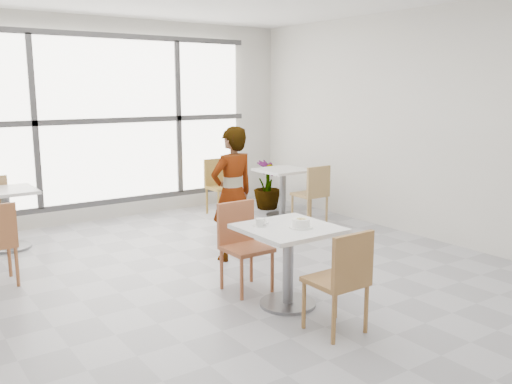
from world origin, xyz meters
TOP-DOWN VIEW (x-y plane):
  - floor at (0.00, 0.00)m, footprint 7.00×7.00m
  - wall_back at (0.00, 3.50)m, footprint 6.00×0.00m
  - wall_right at (3.00, 0.00)m, footprint 0.00×7.00m
  - window at (0.00, 3.44)m, footprint 4.60×0.07m
  - main_table at (0.04, -0.76)m, footprint 0.80×0.80m
  - chair_near at (0.02, -1.48)m, footprint 0.42×0.42m
  - chair_far at (-0.06, -0.15)m, footprint 0.42×0.42m
  - oatmeal_bowl at (0.10, -0.85)m, footprint 0.21×0.21m
  - coffee_cup at (-0.16, -0.59)m, footprint 0.16×0.13m
  - person at (0.38, 0.71)m, footprint 0.59×0.40m
  - bg_table_left at (-1.68, 2.67)m, footprint 0.70×0.70m
  - bg_table_right at (2.17, 2.06)m, footprint 0.70×0.70m
  - bg_chair_right_near at (2.25, 1.43)m, footprint 0.42×0.42m
  - bg_chair_right_far at (1.49, 2.81)m, footprint 0.42×0.42m
  - plant_right at (2.32, 2.66)m, footprint 0.56×0.56m

SIDE VIEW (x-z plane):
  - floor at x=0.00m, z-range 0.00..0.00m
  - plant_right at x=2.32m, z-range 0.00..0.80m
  - bg_table_left at x=-1.68m, z-range 0.11..0.86m
  - bg_table_right at x=2.17m, z-range 0.11..0.86m
  - chair_near at x=0.02m, z-range 0.07..0.94m
  - chair_far at x=-0.06m, z-range 0.07..0.94m
  - bg_chair_right_near at x=2.25m, z-range 0.07..0.94m
  - bg_chair_right_far at x=1.49m, z-range 0.07..0.94m
  - main_table at x=0.04m, z-range 0.15..0.90m
  - person at x=0.38m, z-range 0.00..1.55m
  - coffee_cup at x=-0.16m, z-range 0.75..0.81m
  - oatmeal_bowl at x=0.10m, z-range 0.75..0.84m
  - window at x=0.00m, z-range 0.24..2.76m
  - wall_back at x=0.00m, z-range -1.50..4.50m
  - wall_right at x=3.00m, z-range -2.00..5.00m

